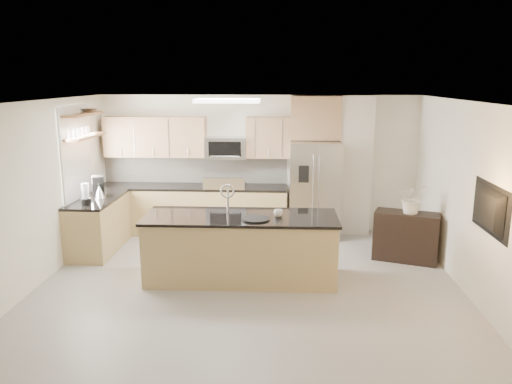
# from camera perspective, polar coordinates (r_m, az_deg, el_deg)

# --- Properties ---
(floor) EXTENTS (6.50, 6.50, 0.00)m
(floor) POSITION_cam_1_polar(r_m,az_deg,el_deg) (6.85, -1.12, -12.16)
(floor) COLOR #9D9A95
(floor) RESTS_ON ground
(ceiling) EXTENTS (6.00, 6.50, 0.02)m
(ceiling) POSITION_cam_1_polar(r_m,az_deg,el_deg) (6.21, -1.22, 10.13)
(ceiling) COLOR white
(ceiling) RESTS_ON wall_back
(wall_back) EXTENTS (6.00, 0.02, 2.60)m
(wall_back) POSITION_cam_1_polar(r_m,az_deg,el_deg) (9.58, 0.28, 3.25)
(wall_back) COLOR white
(wall_back) RESTS_ON floor
(wall_front) EXTENTS (6.00, 0.02, 2.60)m
(wall_front) POSITION_cam_1_polar(r_m,az_deg,el_deg) (3.37, -5.43, -15.35)
(wall_front) COLOR white
(wall_front) RESTS_ON floor
(wall_left) EXTENTS (0.02, 6.50, 2.60)m
(wall_left) POSITION_cam_1_polar(r_m,az_deg,el_deg) (7.27, -25.47, -1.09)
(wall_left) COLOR white
(wall_left) RESTS_ON floor
(wall_right) EXTENTS (0.02, 6.50, 2.60)m
(wall_right) POSITION_cam_1_polar(r_m,az_deg,el_deg) (6.87, 24.64, -1.76)
(wall_right) COLOR white
(wall_right) RESTS_ON floor
(back_counter) EXTENTS (3.55, 0.66, 1.44)m
(back_counter) POSITION_cam_1_polar(r_m,az_deg,el_deg) (9.59, -7.16, -1.91)
(back_counter) COLOR tan
(back_counter) RESTS_ON floor
(left_counter) EXTENTS (0.66, 1.50, 0.92)m
(left_counter) POSITION_cam_1_polar(r_m,az_deg,el_deg) (8.97, -17.56, -3.53)
(left_counter) COLOR tan
(left_counter) RESTS_ON floor
(range) EXTENTS (0.76, 0.64, 1.14)m
(range) POSITION_cam_1_polar(r_m,az_deg,el_deg) (9.49, -3.45, -1.99)
(range) COLOR black
(range) RESTS_ON floor
(upper_cabinets) EXTENTS (3.50, 0.33, 0.75)m
(upper_cabinets) POSITION_cam_1_polar(r_m,az_deg,el_deg) (9.50, -7.69, 6.25)
(upper_cabinets) COLOR tan
(upper_cabinets) RESTS_ON wall_back
(microwave) EXTENTS (0.76, 0.40, 0.40)m
(microwave) POSITION_cam_1_polar(r_m,az_deg,el_deg) (9.38, -3.46, 5.06)
(microwave) COLOR #B1B1B4
(microwave) RESTS_ON upper_cabinets
(refrigerator) EXTENTS (0.92, 0.78, 1.78)m
(refrigerator) POSITION_cam_1_polar(r_m,az_deg,el_deg) (9.30, 6.69, 0.30)
(refrigerator) COLOR #B1B1B4
(refrigerator) RESTS_ON floor
(partition_column) EXTENTS (0.60, 0.30, 2.60)m
(partition_column) POSITION_cam_1_polar(r_m,az_deg,el_deg) (9.52, 11.25, 2.94)
(partition_column) COLOR silver
(partition_column) RESTS_ON floor
(window) EXTENTS (0.04, 1.15, 1.65)m
(window) POSITION_cam_1_polar(r_m,az_deg,el_deg) (8.83, -19.92, 3.97)
(window) COLOR white
(window) RESTS_ON wall_left
(shelf_lower) EXTENTS (0.30, 1.20, 0.04)m
(shelf_lower) POSITION_cam_1_polar(r_m,az_deg,el_deg) (8.84, -19.05, 6.00)
(shelf_lower) COLOR #9B603E
(shelf_lower) RESTS_ON wall_left
(shelf_upper) EXTENTS (0.30, 1.20, 0.04)m
(shelf_upper) POSITION_cam_1_polar(r_m,az_deg,el_deg) (8.81, -19.23, 8.39)
(shelf_upper) COLOR #9B603E
(shelf_upper) RESTS_ON wall_left
(ceiling_fixture) EXTENTS (1.00, 0.50, 0.06)m
(ceiling_fixture) POSITION_cam_1_polar(r_m,az_deg,el_deg) (7.85, -3.29, 10.37)
(ceiling_fixture) COLOR white
(ceiling_fixture) RESTS_ON ceiling
(island) EXTENTS (2.80, 1.02, 1.39)m
(island) POSITION_cam_1_polar(r_m,az_deg,el_deg) (7.34, -1.73, -6.34)
(island) COLOR tan
(island) RESTS_ON floor
(credenza) EXTENTS (1.09, 0.73, 0.80)m
(credenza) POSITION_cam_1_polar(r_m,az_deg,el_deg) (8.45, 16.77, -4.90)
(credenza) COLOR black
(credenza) RESTS_ON floor
(cup) EXTENTS (0.14, 0.14, 0.10)m
(cup) POSITION_cam_1_polar(r_m,az_deg,el_deg) (7.14, 2.56, -2.42)
(cup) COLOR white
(cup) RESTS_ON island
(platter) EXTENTS (0.48, 0.48, 0.02)m
(platter) POSITION_cam_1_polar(r_m,az_deg,el_deg) (6.99, -0.07, -3.08)
(platter) COLOR black
(platter) RESTS_ON island
(blender) EXTENTS (0.15, 0.15, 0.35)m
(blender) POSITION_cam_1_polar(r_m,az_deg,el_deg) (8.42, -18.89, -0.37)
(blender) COLOR black
(blender) RESTS_ON left_counter
(kettle) EXTENTS (0.20, 0.20, 0.25)m
(kettle) POSITION_cam_1_polar(r_m,az_deg,el_deg) (8.84, -17.45, 0.05)
(kettle) COLOR #B1B1B4
(kettle) RESTS_ON left_counter
(coffee_maker) EXTENTS (0.26, 0.28, 0.35)m
(coffee_maker) POSITION_cam_1_polar(r_m,az_deg,el_deg) (8.96, -17.62, 0.59)
(coffee_maker) COLOR black
(coffee_maker) RESTS_ON left_counter
(bowl) EXTENTS (0.36, 0.36, 0.08)m
(bowl) POSITION_cam_1_polar(r_m,az_deg,el_deg) (9.10, -18.51, 8.93)
(bowl) COLOR #B1B1B4
(bowl) RESTS_ON shelf_upper
(flower_vase) EXTENTS (0.78, 0.71, 0.76)m
(flower_vase) POSITION_cam_1_polar(r_m,az_deg,el_deg) (8.21, 17.54, 0.18)
(flower_vase) COLOR silver
(flower_vase) RESTS_ON credenza
(television) EXTENTS (0.14, 1.08, 0.62)m
(television) POSITION_cam_1_polar(r_m,az_deg,el_deg) (6.65, 24.58, -1.77)
(television) COLOR black
(television) RESTS_ON wall_right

